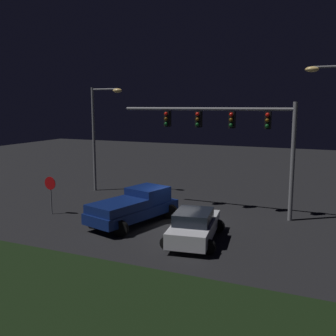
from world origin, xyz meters
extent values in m
plane|color=black|center=(0.00, 0.00, 0.00)|extent=(80.00, 80.00, 0.00)
cube|color=black|center=(0.00, -9.36, 0.05)|extent=(24.77, 5.69, 0.10)
cube|color=navy|center=(-1.73, -1.42, 0.68)|extent=(3.35, 5.74, 0.55)
cube|color=navy|center=(-1.42, -0.27, 1.38)|extent=(2.28, 2.32, 0.85)
cube|color=black|center=(-1.42, -0.27, 1.50)|extent=(2.10, 1.93, 0.51)
cube|color=navy|center=(-2.02, -2.46, 1.18)|extent=(2.65, 3.42, 0.45)
cylinder|color=black|center=(-2.21, 0.73, 0.40)|extent=(0.80, 0.22, 0.80)
cylinder|color=black|center=(-0.23, 0.19, 0.40)|extent=(0.80, 0.22, 0.80)
cylinder|color=black|center=(-3.24, -3.02, 0.40)|extent=(0.80, 0.22, 0.80)
cylinder|color=black|center=(-1.25, -3.56, 0.40)|extent=(0.80, 0.22, 0.80)
cube|color=silver|center=(2.21, -2.67, 0.61)|extent=(2.43, 4.62, 0.70)
cube|color=black|center=(2.25, -2.91, 1.23)|extent=(1.88, 2.21, 0.55)
cylinder|color=black|center=(1.08, -1.32, 0.32)|extent=(0.64, 0.22, 0.64)
cylinder|color=black|center=(2.90, -1.05, 0.32)|extent=(0.64, 0.22, 0.64)
cylinder|color=black|center=(1.52, -4.28, 0.32)|extent=(0.64, 0.22, 0.64)
cylinder|color=black|center=(3.34, -4.01, 0.32)|extent=(0.64, 0.22, 0.64)
cylinder|color=slate|center=(5.96, 2.53, 3.25)|extent=(0.24, 0.24, 6.50)
cylinder|color=slate|center=(0.86, 2.53, 6.10)|extent=(10.20, 0.18, 0.18)
cube|color=black|center=(4.56, 2.53, 5.50)|extent=(0.32, 0.44, 0.95)
sphere|color=red|center=(4.56, 2.30, 5.80)|extent=(0.22, 0.22, 0.22)
sphere|color=#59380A|center=(4.56, 2.30, 5.50)|extent=(0.22, 0.22, 0.22)
sphere|color=#0C4719|center=(4.56, 2.30, 5.20)|extent=(0.22, 0.22, 0.22)
cube|color=black|center=(2.56, 2.53, 5.50)|extent=(0.32, 0.44, 0.95)
sphere|color=red|center=(2.56, 2.30, 5.80)|extent=(0.22, 0.22, 0.22)
sphere|color=#59380A|center=(2.56, 2.30, 5.50)|extent=(0.22, 0.22, 0.22)
sphere|color=#0C4719|center=(2.56, 2.30, 5.20)|extent=(0.22, 0.22, 0.22)
cube|color=black|center=(0.56, 2.53, 5.50)|extent=(0.32, 0.44, 0.95)
sphere|color=red|center=(0.56, 2.30, 5.80)|extent=(0.22, 0.22, 0.22)
sphere|color=#59380A|center=(0.56, 2.30, 5.50)|extent=(0.22, 0.22, 0.22)
sphere|color=#0C4719|center=(0.56, 2.30, 5.20)|extent=(0.22, 0.22, 0.22)
cube|color=black|center=(-1.44, 2.53, 5.50)|extent=(0.32, 0.44, 0.95)
sphere|color=red|center=(-1.44, 2.30, 5.80)|extent=(0.22, 0.22, 0.22)
sphere|color=#59380A|center=(-1.44, 2.30, 5.50)|extent=(0.22, 0.22, 0.22)
sphere|color=#0C4719|center=(-1.44, 2.30, 5.20)|extent=(0.22, 0.22, 0.22)
cylinder|color=slate|center=(-8.30, 4.68, 3.79)|extent=(0.20, 0.20, 7.57)
cylinder|color=slate|center=(-7.25, 4.68, 7.42)|extent=(2.09, 0.12, 0.12)
ellipsoid|color=#F9CC72|center=(-6.21, 4.68, 7.32)|extent=(0.70, 0.44, 0.30)
ellipsoid|color=#F9CC72|center=(6.65, 2.99, 8.18)|extent=(0.70, 0.44, 0.30)
cylinder|color=slate|center=(-6.99, -1.75, 1.10)|extent=(0.07, 0.07, 2.20)
cylinder|color=#B20C0F|center=(-6.99, -1.78, 1.85)|extent=(0.76, 0.03, 0.76)
camera|label=1|loc=(8.07, -19.22, 6.33)|focal=41.48mm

